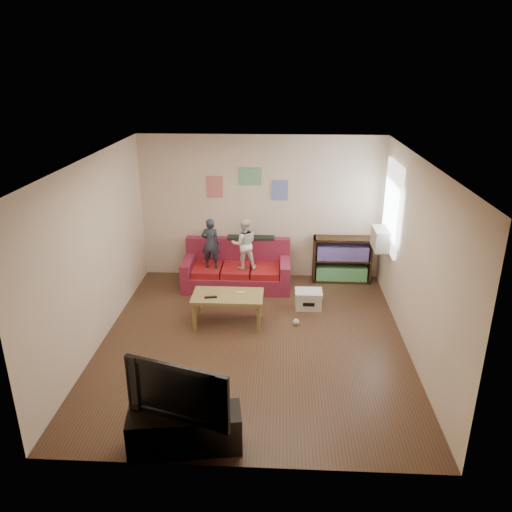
{
  "coord_description": "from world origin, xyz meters",
  "views": [
    {
      "loc": [
        0.38,
        -6.48,
        3.88
      ],
      "look_at": [
        0.0,
        0.8,
        1.05
      ],
      "focal_mm": 35.0,
      "sensor_mm": 36.0,
      "label": 1
    }
  ],
  "objects_px": {
    "bookshelf": "(342,262)",
    "tv_stand": "(185,431)",
    "file_box": "(308,299)",
    "child_b": "(244,244)",
    "child_a": "(211,243)",
    "coffee_table": "(228,299)",
    "television": "(182,387)",
    "sofa": "(237,270)"
  },
  "relations": [
    {
      "from": "file_box",
      "to": "tv_stand",
      "type": "bearing_deg",
      "value": -113.48
    },
    {
      "from": "bookshelf",
      "to": "file_box",
      "type": "height_order",
      "value": "bookshelf"
    },
    {
      "from": "child_a",
      "to": "file_box",
      "type": "relative_size",
      "value": 2.04
    },
    {
      "from": "child_a",
      "to": "television",
      "type": "xyz_separation_m",
      "value": [
        0.27,
        -4.08,
        -0.09
      ]
    },
    {
      "from": "bookshelf",
      "to": "television",
      "type": "height_order",
      "value": "television"
    },
    {
      "from": "bookshelf",
      "to": "file_box",
      "type": "xyz_separation_m",
      "value": [
        -0.67,
        -1.18,
        -0.23
      ]
    },
    {
      "from": "child_a",
      "to": "child_b",
      "type": "distance_m",
      "value": 0.6
    },
    {
      "from": "child_a",
      "to": "coffee_table",
      "type": "relative_size",
      "value": 0.84
    },
    {
      "from": "bookshelf",
      "to": "tv_stand",
      "type": "height_order",
      "value": "bookshelf"
    },
    {
      "from": "coffee_table",
      "to": "bookshelf",
      "type": "distance_m",
      "value": 2.65
    },
    {
      "from": "sofa",
      "to": "child_a",
      "type": "xyz_separation_m",
      "value": [
        -0.45,
        -0.17,
        0.58
      ]
    },
    {
      "from": "bookshelf",
      "to": "television",
      "type": "distance_m",
      "value": 5.04
    },
    {
      "from": "tv_stand",
      "to": "child_b",
      "type": "bearing_deg",
      "value": 76.41
    },
    {
      "from": "child_b",
      "to": "coffee_table",
      "type": "relative_size",
      "value": 0.84
    },
    {
      "from": "child_b",
      "to": "coffee_table",
      "type": "bearing_deg",
      "value": 72.82
    },
    {
      "from": "sofa",
      "to": "tv_stand",
      "type": "bearing_deg",
      "value": -92.47
    },
    {
      "from": "file_box",
      "to": "child_a",
      "type": "bearing_deg",
      "value": 157.79
    },
    {
      "from": "bookshelf",
      "to": "file_box",
      "type": "distance_m",
      "value": 1.37
    },
    {
      "from": "coffee_table",
      "to": "television",
      "type": "relative_size",
      "value": 0.97
    },
    {
      "from": "tv_stand",
      "to": "television",
      "type": "relative_size",
      "value": 1.04
    },
    {
      "from": "sofa",
      "to": "file_box",
      "type": "bearing_deg",
      "value": -34.3
    },
    {
      "from": "sofa",
      "to": "child_a",
      "type": "height_order",
      "value": "child_a"
    },
    {
      "from": "child_b",
      "to": "television",
      "type": "distance_m",
      "value": 4.1
    },
    {
      "from": "sofa",
      "to": "tv_stand",
      "type": "height_order",
      "value": "sofa"
    },
    {
      "from": "child_b",
      "to": "file_box",
      "type": "bearing_deg",
      "value": 137.94
    },
    {
      "from": "television",
      "to": "bookshelf",
      "type": "bearing_deg",
      "value": 82.42
    },
    {
      "from": "coffee_table",
      "to": "bookshelf",
      "type": "height_order",
      "value": "bookshelf"
    },
    {
      "from": "tv_stand",
      "to": "television",
      "type": "bearing_deg",
      "value": 0.0
    },
    {
      "from": "television",
      "to": "coffee_table",
      "type": "bearing_deg",
      "value": 104.11
    },
    {
      "from": "child_a",
      "to": "child_b",
      "type": "bearing_deg",
      "value": -175.61
    },
    {
      "from": "coffee_table",
      "to": "file_box",
      "type": "xyz_separation_m",
      "value": [
        1.3,
        0.6,
        -0.27
      ]
    },
    {
      "from": "bookshelf",
      "to": "tv_stand",
      "type": "bearing_deg",
      "value": -115.16
    },
    {
      "from": "coffee_table",
      "to": "television",
      "type": "distance_m",
      "value": 2.8
    },
    {
      "from": "child_b",
      "to": "sofa",
      "type": "bearing_deg",
      "value": -58.5
    },
    {
      "from": "child_b",
      "to": "tv_stand",
      "type": "bearing_deg",
      "value": 75.27
    },
    {
      "from": "child_b",
      "to": "bookshelf",
      "type": "distance_m",
      "value": 1.93
    },
    {
      "from": "child_a",
      "to": "tv_stand",
      "type": "xyz_separation_m",
      "value": [
        0.27,
        -4.08,
        -0.65
      ]
    },
    {
      "from": "sofa",
      "to": "child_b",
      "type": "relative_size",
      "value": 2.09
    },
    {
      "from": "child_b",
      "to": "bookshelf",
      "type": "xyz_separation_m",
      "value": [
        1.81,
        0.47,
        -0.49
      ]
    },
    {
      "from": "child_b",
      "to": "television",
      "type": "relative_size",
      "value": 0.81
    },
    {
      "from": "child_a",
      "to": "coffee_table",
      "type": "bearing_deg",
      "value": 112.88
    },
    {
      "from": "child_a",
      "to": "bookshelf",
      "type": "relative_size",
      "value": 0.86
    }
  ]
}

